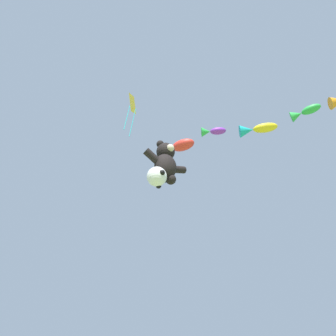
% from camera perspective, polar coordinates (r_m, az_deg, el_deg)
% --- Properties ---
extents(teddy_bear_kite, '(2.50, 1.10, 2.54)m').
position_cam_1_polar(teddy_bear_kite, '(13.04, -0.53, 1.39)').
color(teddy_bear_kite, black).
extents(soccer_ball_kite, '(1.01, 1.01, 0.93)m').
position_cam_1_polar(soccer_ball_kite, '(11.85, -2.41, -1.92)').
color(soccer_ball_kite, white).
extents(fish_kite_crimson, '(1.87, 2.32, 0.94)m').
position_cam_1_polar(fish_kite_crimson, '(16.14, 1.46, 4.45)').
color(fish_kite_crimson, red).
extents(fish_kite_violet, '(1.43, 1.34, 0.58)m').
position_cam_1_polar(fish_kite_violet, '(15.88, 9.54, 7.86)').
color(fish_kite_violet, purple).
extents(fish_kite_goldfin, '(1.94, 2.01, 0.74)m').
position_cam_1_polar(fish_kite_goldfin, '(16.17, 18.56, 8.01)').
color(fish_kite_goldfin, yellow).
extents(fish_kite_emerald, '(1.14, 1.65, 0.63)m').
position_cam_1_polar(fish_kite_emerald, '(16.65, 27.42, 10.71)').
color(fish_kite_emerald, green).
extents(diamond_kite, '(1.01, 0.99, 3.22)m').
position_cam_1_polar(diamond_kite, '(14.88, -7.80, 13.22)').
color(diamond_kite, yellow).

